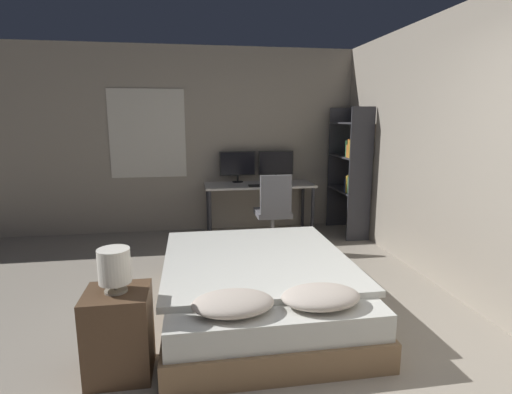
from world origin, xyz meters
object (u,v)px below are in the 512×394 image
object	(u,v)px
bedside_lamp	(114,267)
bookshelf	(351,166)
monitor_right	(276,164)
office_chair	(273,219)
bed	(258,286)
nightstand	(119,333)
desk	(259,190)
keyboard	(262,186)
computer_mouse	(281,184)
monitor_left	(238,165)

from	to	relation	value
bedside_lamp	bookshelf	xyz separation A→B (m)	(2.76, 2.86, 0.25)
monitor_right	office_chair	world-z (taller)	monitor_right
bed	nightstand	xyz separation A→B (m)	(-1.05, -0.71, 0.06)
bedside_lamp	monitor_right	distance (m)	3.78
nightstand	desk	bearing A→B (deg)	64.80
monitor_right	office_chair	xyz separation A→B (m)	(-0.22, -0.92, -0.61)
nightstand	bedside_lamp	xyz separation A→B (m)	(0.00, 0.00, 0.46)
monitor_right	keyboard	size ratio (longest dim) A/B	1.44
office_chair	nightstand	bearing A→B (deg)	-122.43
desk	office_chair	bearing A→B (deg)	-84.69
computer_mouse	bedside_lamp	bearing A→B (deg)	-120.84
desk	monitor_left	world-z (taller)	monitor_left
bed	monitor_left	size ratio (longest dim) A/B	3.94
bedside_lamp	computer_mouse	distance (m)	3.41
monitor_right	nightstand	bearing A→B (deg)	-117.84
desk	monitor_left	distance (m)	0.50
nightstand	bedside_lamp	size ratio (longest dim) A/B	2.03
bed	office_chair	xyz separation A→B (m)	(0.49, 1.71, 0.16)
monitor_left	keyboard	xyz separation A→B (m)	(0.29, -0.41, -0.25)
keyboard	office_chair	xyz separation A→B (m)	(0.07, -0.50, -0.36)
bedside_lamp	monitor_right	world-z (taller)	monitor_right
desk	computer_mouse	xyz separation A→B (m)	(0.27, -0.20, 0.11)
monitor_right	office_chair	distance (m)	1.12
desk	monitor_left	size ratio (longest dim) A/B	2.96
monitor_left	office_chair	size ratio (longest dim) A/B	0.54
nightstand	bookshelf	distance (m)	4.04
desk	keyboard	xyz separation A→B (m)	(0.00, -0.20, 0.10)
monitor_right	computer_mouse	xyz separation A→B (m)	(-0.02, -0.41, -0.24)
office_chair	monitor_right	bearing A→B (deg)	76.25
bedside_lamp	desk	xyz separation A→B (m)	(1.47, 3.13, -0.10)
monitor_left	keyboard	size ratio (longest dim) A/B	1.44
bedside_lamp	desk	distance (m)	3.46
bedside_lamp	keyboard	bearing A→B (deg)	63.28
bedside_lamp	desk	world-z (taller)	bedside_lamp
monitor_right	computer_mouse	size ratio (longest dim) A/B	7.59
bedside_lamp	monitor_left	bearing A→B (deg)	70.49
nightstand	office_chair	distance (m)	2.87
keyboard	monitor_right	bearing A→B (deg)	54.86
bed	desk	size ratio (longest dim) A/B	1.33
desk	bed	bearing A→B (deg)	-99.90
office_chair	computer_mouse	bearing A→B (deg)	67.57
bed	computer_mouse	xyz separation A→B (m)	(0.70, 2.22, 0.52)
bedside_lamp	bed	bearing A→B (deg)	34.03
bed	bedside_lamp	world-z (taller)	bedside_lamp
desk	monitor_left	xyz separation A→B (m)	(-0.29, 0.21, 0.35)
nightstand	keyboard	bearing A→B (deg)	63.28
keyboard	bookshelf	size ratio (longest dim) A/B	0.20
nightstand	monitor_right	bearing A→B (deg)	62.16
computer_mouse	bookshelf	distance (m)	1.05
monitor_right	keyboard	world-z (taller)	monitor_right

